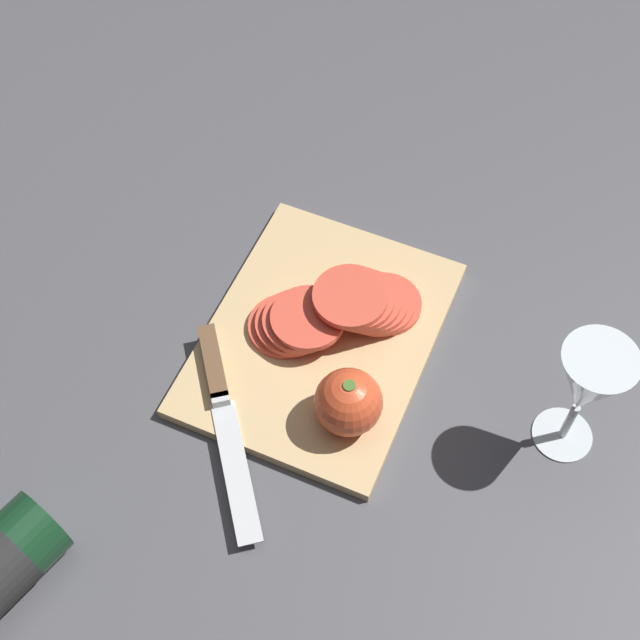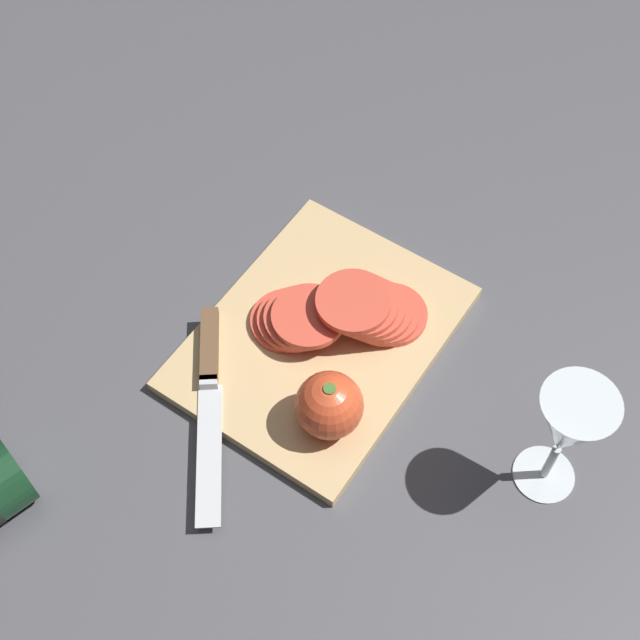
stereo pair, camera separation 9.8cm
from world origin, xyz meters
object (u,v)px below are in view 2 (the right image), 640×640
object	(u,v)px
wine_glass	(567,430)
knife	(209,372)
whole_tomato	(329,405)
tomato_slice_stack_far	(297,318)
tomato_slice_stack_near	(372,309)

from	to	relation	value
wine_glass	knife	size ratio (longest dim) A/B	0.75
whole_tomato	tomato_slice_stack_far	xyz separation A→B (m)	(-0.08, -0.10, -0.02)
wine_glass	tomato_slice_stack_far	size ratio (longest dim) A/B	1.49
tomato_slice_stack_far	knife	bearing A→B (deg)	-22.89
whole_tomato	tomato_slice_stack_near	world-z (taller)	whole_tomato
wine_glass	tomato_slice_stack_far	bearing A→B (deg)	-90.09
tomato_slice_stack_near	tomato_slice_stack_far	size ratio (longest dim) A/B	1.06
wine_glass	whole_tomato	distance (m)	0.24
tomato_slice_stack_near	wine_glass	bearing A→B (deg)	77.91
whole_tomato	wine_glass	bearing A→B (deg)	110.15
wine_glass	knife	xyz separation A→B (m)	(0.11, -0.36, -0.09)
wine_glass	tomato_slice_stack_near	xyz separation A→B (m)	(-0.05, -0.25, -0.07)
whole_tomato	tomato_slice_stack_far	distance (m)	0.13
wine_glass	tomato_slice_stack_far	distance (m)	0.32
wine_glass	whole_tomato	size ratio (longest dim) A/B	2.22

